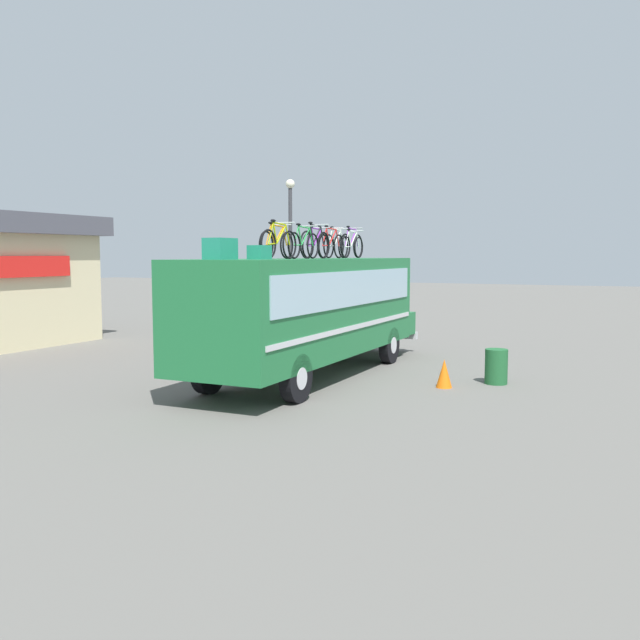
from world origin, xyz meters
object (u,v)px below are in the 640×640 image
(luggage_bag_1, at_px, (220,249))
(rooftop_bicycle_5, at_px, (316,245))
(street_lamp, at_px, (290,244))
(rooftop_bicycle_9, at_px, (352,245))
(rooftop_bicycle_4, at_px, (315,244))
(rooftop_bicycle_8, at_px, (352,246))
(rooftop_bicycle_7, at_px, (336,245))
(rooftop_bicycle_6, at_px, (331,245))
(trash_bin, at_px, (496,367))
(rooftop_bicycle_1, at_px, (279,243))
(bus, at_px, (310,308))
(luggage_bag_2, at_px, (259,252))
(rooftop_bicycle_3, at_px, (304,244))
(rooftop_bicycle_2, at_px, (277,244))
(traffic_cone, at_px, (444,373))

(luggage_bag_1, distance_m, rooftop_bicycle_5, 4.38)
(street_lamp, bearing_deg, rooftop_bicycle_9, -129.88)
(rooftop_bicycle_4, height_order, rooftop_bicycle_8, rooftop_bicycle_4)
(rooftop_bicycle_7, bearing_deg, rooftop_bicycle_6, -167.65)
(rooftop_bicycle_8, relative_size, trash_bin, 1.90)
(rooftop_bicycle_1, bearing_deg, rooftop_bicycle_7, 7.27)
(rooftop_bicycle_4, bearing_deg, rooftop_bicycle_8, 4.16)
(bus, height_order, rooftop_bicycle_6, rooftop_bicycle_6)
(rooftop_bicycle_7, relative_size, street_lamp, 0.29)
(rooftop_bicycle_1, distance_m, rooftop_bicycle_5, 2.98)
(luggage_bag_2, height_order, street_lamp, street_lamp)
(bus, height_order, rooftop_bicycle_8, rooftop_bicycle_8)
(rooftop_bicycle_4, distance_m, rooftop_bicycle_9, 3.80)
(rooftop_bicycle_6, distance_m, rooftop_bicycle_9, 2.27)
(bus, height_order, rooftop_bicycle_3, rooftop_bicycle_3)
(rooftop_bicycle_4, bearing_deg, luggage_bag_2, -179.44)
(rooftop_bicycle_9, bearing_deg, rooftop_bicycle_8, -156.16)
(trash_bin, relative_size, street_lamp, 0.15)
(luggage_bag_2, distance_m, rooftop_bicycle_2, 1.49)
(bus, height_order, street_lamp, street_lamp)
(rooftop_bicycle_3, bearing_deg, rooftop_bicycle_9, 7.35)
(trash_bin, bearing_deg, rooftop_bicycle_3, 114.28)
(street_lamp, bearing_deg, rooftop_bicycle_5, -147.14)
(bus, height_order, traffic_cone, bus)
(rooftop_bicycle_3, height_order, rooftop_bicycle_7, rooftop_bicycle_7)
(rooftop_bicycle_4, xyz_separation_m, traffic_cone, (0.24, -3.33, -3.14))
(rooftop_bicycle_7, distance_m, trash_bin, 5.73)
(luggage_bag_1, height_order, rooftop_bicycle_8, rooftop_bicycle_8)
(rooftop_bicycle_6, relative_size, traffic_cone, 2.56)
(luggage_bag_2, height_order, rooftop_bicycle_1, rooftop_bicycle_1)
(rooftop_bicycle_1, height_order, street_lamp, street_lamp)
(rooftop_bicycle_2, bearing_deg, street_lamp, 25.57)
(rooftop_bicycle_7, bearing_deg, rooftop_bicycle_3, -171.90)
(rooftop_bicycle_7, xyz_separation_m, trash_bin, (-0.93, -4.77, -3.04))
(rooftop_bicycle_2, bearing_deg, rooftop_bicycle_3, -24.73)
(bus, distance_m, rooftop_bicycle_4, 1.71)
(rooftop_bicycle_1, distance_m, rooftop_bicycle_8, 5.23)
(rooftop_bicycle_1, relative_size, rooftop_bicycle_6, 0.93)
(bus, distance_m, rooftop_bicycle_3, 1.91)
(rooftop_bicycle_2, xyz_separation_m, rooftop_bicycle_3, (0.75, -0.34, -0.00))
(rooftop_bicycle_5, bearing_deg, trash_bin, -83.14)
(luggage_bag_1, distance_m, rooftop_bicycle_8, 6.66)
(street_lamp, bearing_deg, trash_bin, -122.94)
(luggage_bag_2, bearing_deg, rooftop_bicycle_4, 0.56)
(trash_bin, bearing_deg, luggage_bag_1, 135.71)
(rooftop_bicycle_1, distance_m, street_lamp, 10.18)
(luggage_bag_2, xyz_separation_m, rooftop_bicycle_1, (0.64, -0.14, 0.21))
(luggage_bag_2, distance_m, rooftop_bicycle_9, 6.66)
(rooftop_bicycle_7, height_order, trash_bin, rooftop_bicycle_7)
(rooftop_bicycle_6, relative_size, rooftop_bicycle_9, 1.01)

